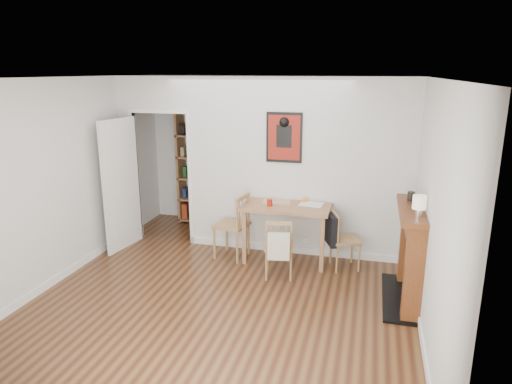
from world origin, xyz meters
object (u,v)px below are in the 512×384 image
(chair_left, at_px, (231,226))
(bookshelf, at_px, (202,168))
(orange_fruit, at_px, (304,200))
(dining_table, at_px, (287,211))
(ceramic_jar_a, at_px, (417,199))
(chair_right, at_px, (344,240))
(ceramic_jar_b, at_px, (411,196))
(chair_front, at_px, (279,247))
(notebook, at_px, (312,204))
(mantel_lamp, at_px, (419,203))
(fireplace, at_px, (412,252))
(red_glass, at_px, (270,203))

(chair_left, relative_size, bookshelf, 0.48)
(chair_left, relative_size, orange_fruit, 13.14)
(dining_table, relative_size, ceramic_jar_a, 10.14)
(chair_left, bearing_deg, orange_fruit, 14.39)
(orange_fruit, relative_size, ceramic_jar_a, 0.61)
(chair_right, bearing_deg, bookshelf, 151.65)
(chair_right, bearing_deg, ceramic_jar_b, -29.18)
(chair_front, xyz_separation_m, ceramic_jar_b, (1.60, 0.05, 0.80))
(notebook, bearing_deg, ceramic_jar_a, -30.07)
(orange_fruit, distance_m, ceramic_jar_a, 1.71)
(chair_left, bearing_deg, mantel_lamp, -23.22)
(fireplace, xyz_separation_m, orange_fruit, (-1.43, 0.99, 0.26))
(chair_right, relative_size, ceramic_jar_b, 7.32)
(fireplace, bearing_deg, bookshelf, 148.03)
(chair_left, height_order, ceramic_jar_b, ceramic_jar_b)
(dining_table, bearing_deg, mantel_lamp, -35.50)
(bookshelf, bearing_deg, ceramic_jar_b, -28.54)
(notebook, bearing_deg, dining_table, -169.88)
(ceramic_jar_b, bearing_deg, bookshelf, 151.46)
(mantel_lamp, bearing_deg, chair_left, 156.78)
(chair_right, bearing_deg, ceramic_jar_a, -35.32)
(chair_right, relative_size, chair_front, 0.98)
(ceramic_jar_a, height_order, ceramic_jar_b, ceramic_jar_a)
(ceramic_jar_a, bearing_deg, orange_fruit, 149.70)
(dining_table, relative_size, bookshelf, 0.61)
(ceramic_jar_b, bearing_deg, chair_right, 150.82)
(ceramic_jar_a, bearing_deg, chair_front, 176.28)
(ceramic_jar_b, bearing_deg, red_glass, 167.73)
(chair_left, bearing_deg, notebook, 9.23)
(bookshelf, xyz_separation_m, ceramic_jar_b, (3.40, -1.85, 0.22))
(dining_table, bearing_deg, chair_right, -7.75)
(red_glass, distance_m, ceramic_jar_b, 1.91)
(dining_table, distance_m, ceramic_jar_a, 1.87)
(chair_right, relative_size, red_glass, 8.04)
(bookshelf, distance_m, ceramic_jar_b, 3.88)
(fireplace, bearing_deg, ceramic_jar_a, 85.69)
(fireplace, bearing_deg, notebook, 145.26)
(fireplace, height_order, notebook, fireplace)
(dining_table, height_order, ceramic_jar_b, ceramic_jar_b)
(chair_right, distance_m, orange_fruit, 0.80)
(chair_left, xyz_separation_m, ceramic_jar_a, (2.46, -0.58, 0.74))
(notebook, relative_size, mantel_lamp, 1.40)
(dining_table, bearing_deg, ceramic_jar_b, -18.90)
(chair_left, distance_m, notebook, 1.21)
(orange_fruit, bearing_deg, bookshelf, 149.98)
(dining_table, bearing_deg, bookshelf, 144.07)
(dining_table, xyz_separation_m, chair_right, (0.82, -0.11, -0.32))
(chair_left, bearing_deg, ceramic_jar_b, -10.03)
(bookshelf, bearing_deg, fireplace, -31.97)
(chair_front, xyz_separation_m, bookshelf, (-1.80, 1.90, 0.58))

